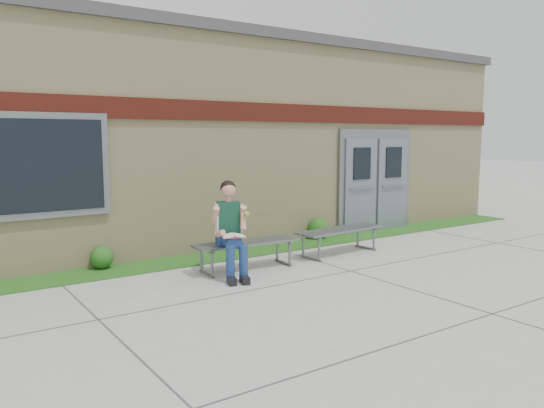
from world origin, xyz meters
TOP-DOWN VIEW (x-y plane):
  - ground at (0.00, 0.00)m, footprint 80.00×80.00m
  - grass_strip at (0.00, 2.60)m, footprint 16.00×0.80m
  - school_building at (-0.00, 5.99)m, footprint 16.20×6.22m
  - bench_left at (-0.30, 1.55)m, footprint 1.79×0.59m
  - bench_right at (1.70, 1.55)m, footprint 1.83×0.65m
  - girl at (-0.72, 1.34)m, footprint 0.63×0.97m
  - shrub_mid at (-2.24, 2.85)m, footprint 0.36×0.36m
  - shrub_east at (2.26, 2.85)m, footprint 0.43×0.43m

SIDE VIEW (x-z plane):
  - ground at x=0.00m, z-range 0.00..0.00m
  - grass_strip at x=0.00m, z-range 0.00..0.02m
  - shrub_mid at x=-2.24m, z-range 0.02..0.38m
  - shrub_east at x=2.26m, z-range 0.02..0.45m
  - bench_left at x=-0.30m, z-range 0.12..0.58m
  - bench_right at x=1.70m, z-range 0.13..0.59m
  - girl at x=-0.72m, z-range 0.02..1.48m
  - school_building at x=0.00m, z-range 0.00..4.20m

